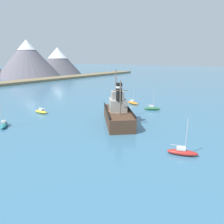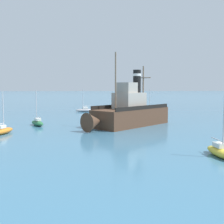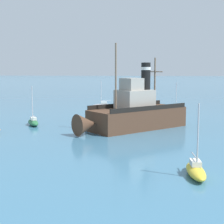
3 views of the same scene
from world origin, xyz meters
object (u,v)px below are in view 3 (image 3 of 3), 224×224
(old_tugboat, at_px, (134,114))
(sailboat_red, at_px, (177,111))
(sailboat_yellow, at_px, (196,170))
(sailboat_grey, at_px, (103,105))
(sailboat_green, at_px, (33,122))

(old_tugboat, distance_m, sailboat_red, 15.73)
(sailboat_red, bearing_deg, sailboat_yellow, 87.64)
(old_tugboat, height_order, sailboat_grey, old_tugboat)
(sailboat_yellow, height_order, sailboat_grey, same)
(sailboat_green, bearing_deg, sailboat_red, -145.04)
(sailboat_yellow, bearing_deg, sailboat_grey, -73.89)
(sailboat_red, bearing_deg, old_tugboat, 66.81)
(sailboat_green, bearing_deg, sailboat_grey, -106.18)
(sailboat_grey, xyz_separation_m, sailboat_red, (-12.79, 7.71, 0.00))
(sailboat_yellow, relative_size, sailboat_green, 1.00)
(sailboat_yellow, bearing_deg, old_tugboat, -74.62)
(sailboat_yellow, distance_m, sailboat_grey, 41.36)
(sailboat_red, bearing_deg, sailboat_green, 34.96)
(sailboat_grey, bearing_deg, old_tugboat, 106.68)
(old_tugboat, bearing_deg, sailboat_green, -5.48)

